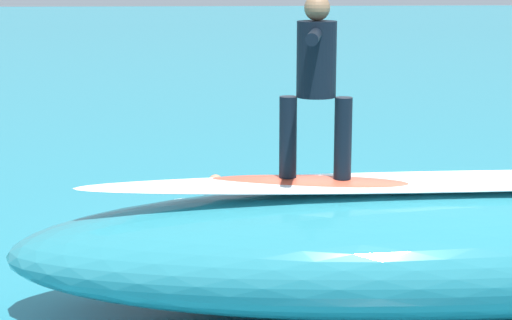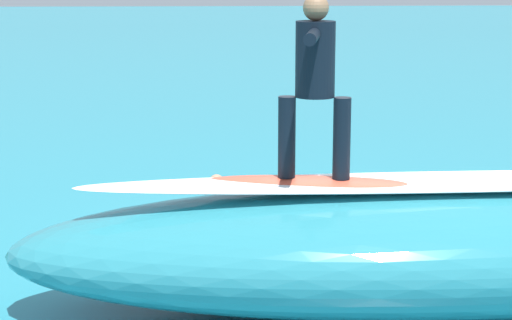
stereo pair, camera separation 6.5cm
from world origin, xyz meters
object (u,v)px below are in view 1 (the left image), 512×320
at_px(surfer_paddling, 215,199).
at_px(surfboard_paddling, 215,209).
at_px(surfboard_riding, 315,183).
at_px(surfer_riding, 316,73).

bearing_deg(surfer_paddling, surfboard_paddling, -0.00).
height_order(surfboard_riding, surfboard_paddling, surfboard_riding).
bearing_deg(surfer_riding, surfboard_paddling, -66.33).
bearing_deg(surfboard_paddling, surfer_paddling, 180.00).
xyz_separation_m(surfer_riding, surfboard_paddling, (0.91, -3.66, -2.27)).
relative_size(surfboard_riding, surfboard_paddling, 1.06).
xyz_separation_m(surfboard_riding, surfboard_paddling, (0.91, -3.66, -1.23)).
distance_m(surfboard_paddling, surfer_paddling, 0.22).
bearing_deg(surfboard_riding, surfer_paddling, -65.77).
bearing_deg(surfer_riding, surfer_paddling, -65.77).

